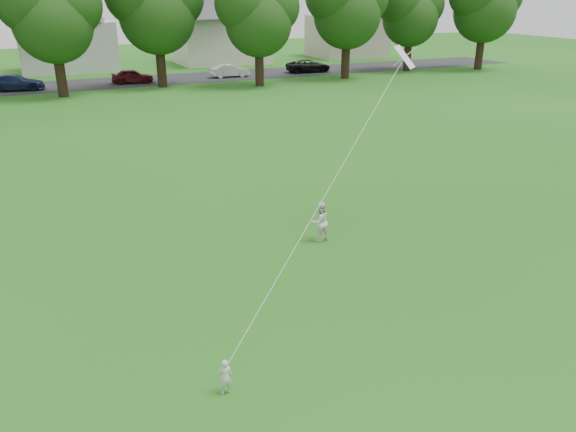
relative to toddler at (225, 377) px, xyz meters
name	(u,v)px	position (x,y,z in m)	size (l,w,h in m)	color
ground	(274,349)	(1.47, 0.96, -0.40)	(160.00, 160.00, 0.00)	#1F5C15
street	(81,85)	(1.47, 42.96, -0.39)	(90.00, 7.00, 0.01)	#2D2D30
toddler	(225,377)	(0.00, 0.00, 0.00)	(0.29, 0.19, 0.79)	beige
older_boy	(320,222)	(5.15, 5.81, 0.26)	(0.64, 0.50, 1.32)	silver
kite	(335,178)	(4.09, 3.06, 2.69)	(4.62, 3.56, 11.39)	white
tree_row	(153,9)	(7.01, 37.54, 5.75)	(81.14, 8.69, 10.04)	black
parked_cars	(39,81)	(-1.84, 41.96, 0.23)	(55.45, 2.30, 1.28)	black
house_row	(41,21)	(-0.61, 52.96, 4.35)	(76.77, 13.71, 9.80)	silver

